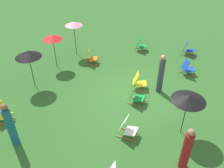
# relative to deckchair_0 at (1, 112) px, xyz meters

# --- Properties ---
(ground_plane) EXTENTS (40.00, 40.00, 0.00)m
(ground_plane) POSITION_rel_deckchair_0_xyz_m (2.40, -5.26, -0.37)
(ground_plane) COLOR #2D6026
(deckchair_0) EXTENTS (0.67, 0.86, 0.83)m
(deckchair_0) POSITION_rel_deckchair_0_xyz_m (0.00, 0.00, 0.00)
(deckchair_0) COLOR olive
(deckchair_0) RESTS_ON ground
(deckchair_1) EXTENTS (0.55, 0.81, 0.83)m
(deckchair_1) POSITION_rel_deckchair_0_xyz_m (4.91, -2.48, 0.00)
(deckchair_1) COLOR olive
(deckchair_1) RESTS_ON ground
(deckchair_2) EXTENTS (0.64, 0.85, 0.83)m
(deckchair_2) POSITION_rel_deckchair_0_xyz_m (1.90, -5.20, 0.00)
(deckchair_2) COLOR olive
(deckchair_2) RESTS_ON ground
(deckchair_3) EXTENTS (0.66, 0.86, 0.83)m
(deckchair_3) POSITION_rel_deckchair_0_xyz_m (-0.07, -5.01, 0.00)
(deckchair_3) COLOR olive
(deckchair_3) RESTS_ON ground
(deckchair_6) EXTENTS (0.68, 0.87, 0.83)m
(deckchair_6) POSITION_rel_deckchair_0_xyz_m (6.81, -7.90, 0.00)
(deckchair_6) COLOR olive
(deckchair_6) RESTS_ON ground
(deckchair_7) EXTENTS (0.52, 0.79, 0.83)m
(deckchair_7) POSITION_rel_deckchair_0_xyz_m (6.90, -5.11, 0.00)
(deckchair_7) COLOR olive
(deckchair_7) RESTS_ON ground
(deckchair_8) EXTENTS (0.65, 0.85, 0.83)m
(deckchair_8) POSITION_rel_deckchair_0_xyz_m (4.57, -7.63, 0.00)
(deckchair_8) COLOR olive
(deckchair_8) RESTS_ON ground
(deckchair_9) EXTENTS (0.54, 0.80, 0.83)m
(deckchair_9) POSITION_rel_deckchair_0_xyz_m (2.95, -5.24, 0.00)
(deckchair_9) COLOR olive
(deckchair_9) RESTS_ON ground
(umbrella_0) EXTENTS (1.00, 1.00, 1.84)m
(umbrella_0) POSITION_rel_deckchair_0_xyz_m (4.32, -0.71, 1.33)
(umbrella_0) COLOR black
(umbrella_0) RESTS_ON ground
(umbrella_1) EXTENTS (1.17, 1.17, 1.88)m
(umbrella_1) POSITION_rel_deckchair_0_xyz_m (2.38, -0.31, 1.36)
(umbrella_1) COLOR black
(umbrella_1) RESTS_ON ground
(umbrella_2) EXTENTS (1.20, 1.20, 1.77)m
(umbrella_2) POSITION_rel_deckchair_0_xyz_m (0.37, -7.01, 1.29)
(umbrella_2) COLOR black
(umbrella_2) RESTS_ON ground
(umbrella_3) EXTENTS (0.98, 0.98, 1.96)m
(umbrella_3) POSITION_rel_deckchair_0_xyz_m (5.87, -1.38, 1.48)
(umbrella_3) COLOR black
(umbrella_3) RESTS_ON ground
(person_0) EXTENTS (0.37, 0.37, 1.90)m
(person_0) POSITION_rel_deckchair_0_xyz_m (2.86, -6.20, 0.56)
(person_0) COLOR #333847
(person_0) RESTS_ON ground
(person_1) EXTENTS (0.35, 0.35, 1.70)m
(person_1) POSITION_rel_deckchair_0_xyz_m (-1.15, -6.94, 0.45)
(person_1) COLOR maroon
(person_1) RESTS_ON ground
(person_2) EXTENTS (0.33, 0.33, 1.80)m
(person_2) POSITION_rel_deckchair_0_xyz_m (-1.06, -1.09, 0.50)
(person_2) COLOR #195972
(person_2) RESTS_ON ground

